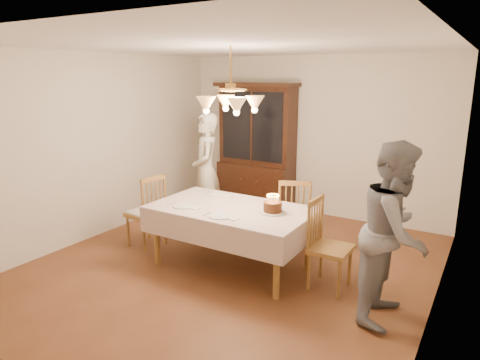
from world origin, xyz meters
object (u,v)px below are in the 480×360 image
Objects in this scene: dining_table at (231,213)px; birthday_cake at (273,207)px; chair_far_side at (294,219)px; china_hutch at (257,149)px; elderly_woman at (206,171)px.

birthday_cake is at bearing 8.34° from dining_table.
chair_far_side reaches higher than birthday_cake.
elderly_woman is (-0.19, -1.22, -0.17)m from china_hutch.
elderly_woman is at bearing 136.96° from dining_table.
dining_table is 1.90× the size of chair_far_side.
birthday_cake is at bearing 20.17° from elderly_woman.
china_hutch is 1.24× the size of elderly_woman.
china_hutch is 2.61m from birthday_cake.
elderly_woman is (-1.55, 0.19, 0.43)m from chair_far_side.
dining_table is 1.09× the size of elderly_woman.
chair_far_side is (1.36, -1.41, -0.60)m from china_hutch.
chair_far_side reaches higher than dining_table.
china_hutch reaches higher than elderly_woman.
dining_table is 0.54m from birthday_cake.
birthday_cake is (1.62, -0.96, -0.05)m from elderly_woman.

